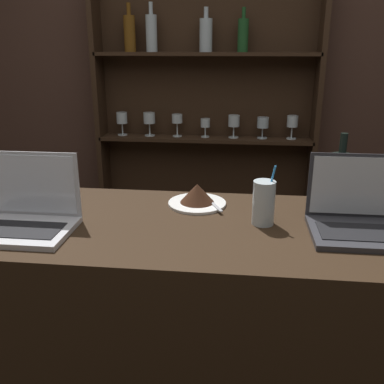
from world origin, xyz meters
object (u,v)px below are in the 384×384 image
(cake_plate, at_px, (197,196))
(wine_bottle_dark, at_px, (339,178))
(water_glass, at_px, (264,203))
(laptop_far, at_px, (360,217))
(laptop_near, at_px, (21,213))

(cake_plate, xyz_separation_m, wine_bottle_dark, (0.52, 0.06, 0.07))
(water_glass, xyz_separation_m, wine_bottle_dark, (0.28, 0.21, 0.03))
(laptop_far, relative_size, wine_bottle_dark, 1.16)
(water_glass, bearing_deg, wine_bottle_dark, 37.00)
(laptop_near, xyz_separation_m, cake_plate, (0.54, 0.28, -0.02))
(laptop_near, relative_size, water_glass, 1.72)
(cake_plate, relative_size, water_glass, 1.07)
(laptop_far, bearing_deg, wine_bottle_dark, 94.54)
(cake_plate, xyz_separation_m, water_glass, (0.24, -0.15, 0.04))
(laptop_near, distance_m, laptop_far, 1.08)
(laptop_near, bearing_deg, water_glass, 9.14)
(laptop_far, distance_m, water_glass, 0.30)
(laptop_near, xyz_separation_m, laptop_far, (1.08, 0.10, -0.00))
(wine_bottle_dark, bearing_deg, laptop_near, -162.32)
(wine_bottle_dark, bearing_deg, laptop_far, -85.46)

